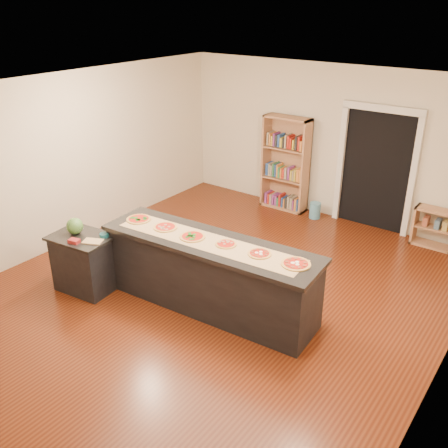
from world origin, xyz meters
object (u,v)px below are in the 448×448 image
Objects in this scene: bookshelf at (285,164)px; waste_bin at (315,210)px; low_shelf at (434,228)px; watermelon at (75,226)px; side_counter at (84,262)px; kitchen_island at (210,274)px.

bookshelf is 1.06m from waste_bin.
watermelon is at bearing -131.00° from low_shelf.
low_shelf is 2.13m from waste_bin.
watermelon is at bearing 169.89° from side_counter.
low_shelf is at bearing 49.00° from watermelon.
side_counter is 4.38m from bookshelf.
watermelon is (-1.62, -4.19, 0.80)m from waste_bin.
watermelon reaches higher than side_counter.
waste_bin is at bearing -6.85° from bookshelf.
low_shelf is (1.91, 3.62, -0.17)m from kitchen_island.
low_shelf is at bearing 0.37° from bookshelf.
bookshelf is at bearing 73.24° from side_counter.
side_counter is 4.47m from waste_bin.
kitchen_island is at bearing 15.12° from side_counter.
side_counter reaches higher than waste_bin.
watermelon reaches higher than waste_bin.
watermelon is at bearing -111.08° from waste_bin.
waste_bin is 1.32× the size of watermelon.
side_counter is 5.63m from low_shelf.
waste_bin is at bearing 68.92° from watermelon.
watermelon is (-0.12, 0.01, 0.53)m from side_counter.
bookshelf reaches higher than low_shelf.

